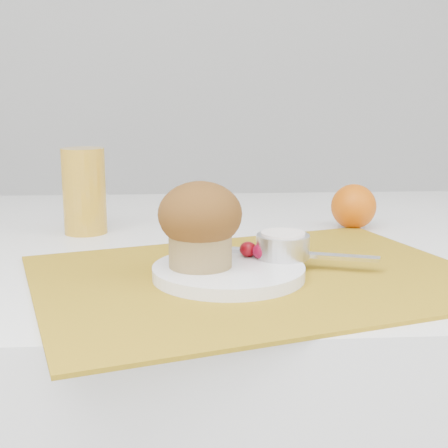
{
  "coord_description": "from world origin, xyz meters",
  "views": [
    {
      "loc": [
        -0.1,
        -0.86,
        0.96
      ],
      "look_at": [
        -0.05,
        -0.09,
        0.8
      ],
      "focal_mm": 50.0,
      "sensor_mm": 36.0,
      "label": 1
    }
  ],
  "objects": [
    {
      "name": "juice_glass",
      "position": [
        -0.25,
        0.09,
        0.81
      ],
      "size": [
        0.08,
        0.08,
        0.13
      ],
      "primitive_type": "cylinder",
      "rotation": [
        0.0,
        0.0,
        0.2
      ],
      "color": "gold",
      "rests_on": "table"
    },
    {
      "name": "plate",
      "position": [
        -0.05,
        -0.17,
        0.76
      ],
      "size": [
        0.2,
        0.2,
        0.01
      ],
      "primitive_type": "cylinder",
      "rotation": [
        0.0,
        0.0,
        -0.14
      ],
      "color": "white",
      "rests_on": "placemat"
    },
    {
      "name": "raspberry_far",
      "position": [
        -0.01,
        -0.15,
        0.78
      ],
      "size": [
        0.02,
        0.02,
        0.02
      ],
      "primitive_type": "ellipsoid",
      "color": "#580217",
      "rests_on": "plate"
    },
    {
      "name": "placemat",
      "position": [
        -0.01,
        -0.17,
        0.75
      ],
      "size": [
        0.59,
        0.5,
        0.0
      ],
      "primitive_type": "cube",
      "rotation": [
        0.0,
        0.0,
        0.3
      ],
      "color": "#A37C16",
      "rests_on": "table"
    },
    {
      "name": "butter_knife",
      "position": [
        0.04,
        -0.14,
        0.77
      ],
      "size": [
        0.17,
        0.07,
        0.0
      ],
      "primitive_type": "cube",
      "rotation": [
        0.0,
        0.0,
        -0.33
      ],
      "color": "silver",
      "rests_on": "plate"
    },
    {
      "name": "ramekin",
      "position": [
        0.02,
        -0.14,
        0.78
      ],
      "size": [
        0.07,
        0.07,
        0.03
      ],
      "primitive_type": "cylinder",
      "rotation": [
        0.0,
        0.0,
        -0.02
      ],
      "color": "silver",
      "rests_on": "plate"
    },
    {
      "name": "muffin",
      "position": [
        -0.08,
        -0.17,
        0.82
      ],
      "size": [
        0.09,
        0.09,
        0.1
      ],
      "color": "#9C804B",
      "rests_on": "plate"
    },
    {
      "name": "orange",
      "position": [
        0.17,
        0.09,
        0.79
      ],
      "size": [
        0.07,
        0.07,
        0.07
      ],
      "primitive_type": "sphere",
      "color": "#D95E07",
      "rests_on": "table"
    },
    {
      "name": "cream",
      "position": [
        0.02,
        -0.14,
        0.8
      ],
      "size": [
        0.05,
        0.05,
        0.01
      ],
      "primitive_type": "cylinder",
      "rotation": [
        0.0,
        0.0,
        -0.03
      ],
      "color": "white",
      "rests_on": "ramekin"
    },
    {
      "name": "raspberry_near",
      "position": [
        -0.02,
        -0.14,
        0.78
      ],
      "size": [
        0.02,
        0.02,
        0.02
      ],
      "primitive_type": "ellipsoid",
      "color": "#550208",
      "rests_on": "plate"
    }
  ]
}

